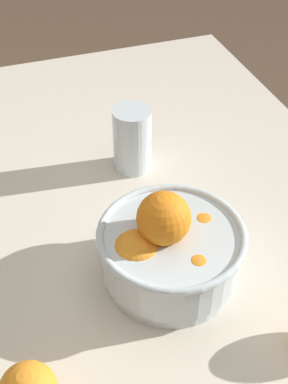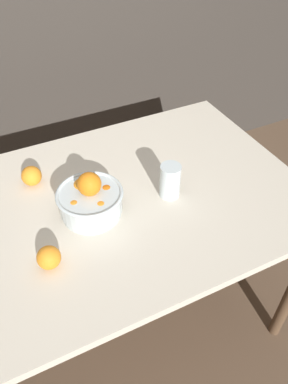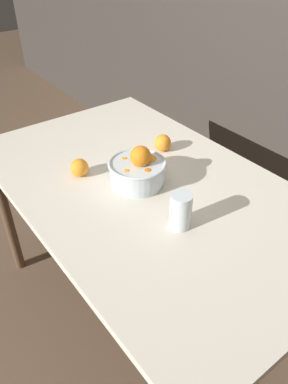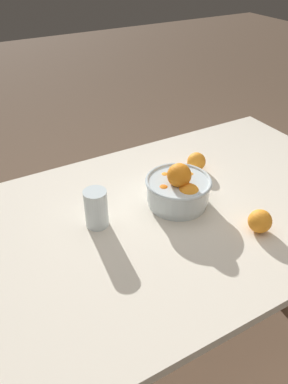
% 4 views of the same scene
% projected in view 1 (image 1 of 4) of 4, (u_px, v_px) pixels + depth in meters
% --- Properties ---
extents(dining_table, '(1.46, 0.88, 0.78)m').
position_uv_depth(dining_table, '(148.00, 299.00, 0.88)').
color(dining_table, beige).
rests_on(dining_table, ground_plane).
extents(fruit_bowl, '(0.22, 0.22, 0.16)m').
position_uv_depth(fruit_bowl, '(169.00, 249.00, 0.78)').
color(fruit_bowl, silver).
rests_on(fruit_bowl, dining_table).
extents(juice_glass, '(0.07, 0.07, 0.12)m').
position_uv_depth(juice_glass, '(132.00, 143.00, 0.98)').
color(juice_glass, '#F4A314').
rests_on(juice_glass, dining_table).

